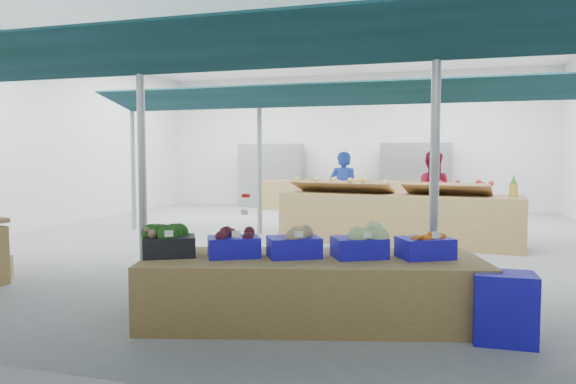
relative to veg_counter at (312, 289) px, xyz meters
name	(u,v)px	position (x,y,z in m)	size (l,w,h in m)	color
floor	(300,240)	(-1.36, 4.77, -0.32)	(13.00, 13.00, 0.00)	slate
hall	(316,110)	(-1.36, 6.21, 2.32)	(13.00, 13.00, 13.00)	silver
pole_grid	(318,145)	(-0.61, 3.02, 1.49)	(10.00, 4.60, 3.00)	gray
awnings	(319,82)	(-0.61, 3.02, 2.46)	(9.50, 7.08, 0.30)	black
back_shelving_left	(271,176)	(-3.86, 10.77, 0.68)	(2.00, 0.50, 2.00)	#B23F33
back_shelving_right	(416,178)	(0.64, 10.77, 0.68)	(2.00, 0.50, 2.00)	#B23F33
veg_counter	(312,289)	(0.00, 0.00, 0.00)	(3.30, 1.10, 0.64)	brown
fruit_counter	(397,219)	(0.51, 4.84, 0.15)	(4.35, 1.04, 0.93)	brown
far_counter	(344,196)	(-1.45, 10.47, 0.13)	(4.97, 0.99, 0.89)	brown
crate_stack	(504,308)	(1.75, -0.12, -0.01)	(0.52, 0.36, 0.62)	#1710B7
vendor_left	(344,192)	(-0.69, 5.94, 0.55)	(0.64, 0.42, 1.74)	#1835A1
vendor_right	(431,194)	(1.11, 5.94, 0.55)	(0.85, 0.66, 1.74)	maroon
crate_broccoli	(169,240)	(-1.38, -0.34, 0.48)	(0.61, 0.54, 0.35)	black
crate_beets	(234,243)	(-0.76, -0.19, 0.45)	(0.61, 0.54, 0.29)	#1710B7
crate_celeriac	(294,243)	(-0.18, -0.04, 0.47)	(0.61, 0.54, 0.31)	#1710B7
crate_cabbage	(359,241)	(0.44, 0.11, 0.48)	(0.61, 0.54, 0.35)	#1710B7
crate_carrots	(425,247)	(1.07, 0.26, 0.43)	(0.61, 0.54, 0.29)	#1710B7
sparrow	(151,233)	(-1.50, -0.48, 0.57)	(0.12, 0.09, 0.11)	brown
pole_ribbon	(246,197)	(-1.31, 1.65, 0.76)	(0.12, 0.12, 0.28)	red
apple_heap_yellow	(342,184)	(-0.54, 4.82, 0.78)	(1.99, 1.01, 0.27)	#997247
apple_heap_red	(447,186)	(1.38, 4.66, 0.78)	(1.60, 0.94, 0.27)	#997247
pineapple	(513,187)	(2.46, 4.57, 0.79)	(0.14, 0.14, 0.39)	#8C6019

